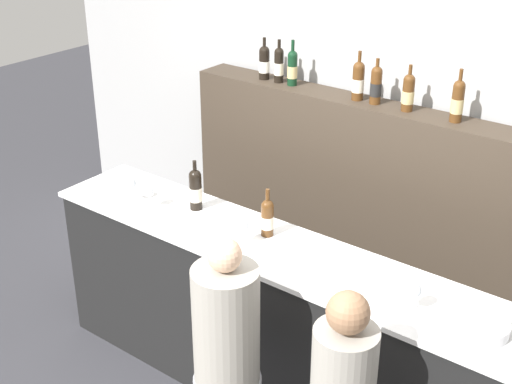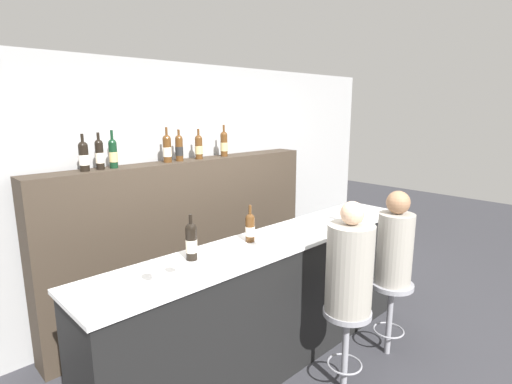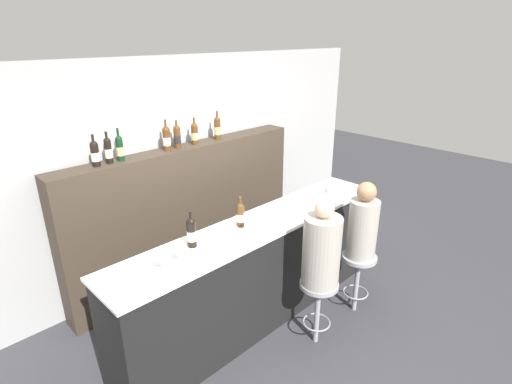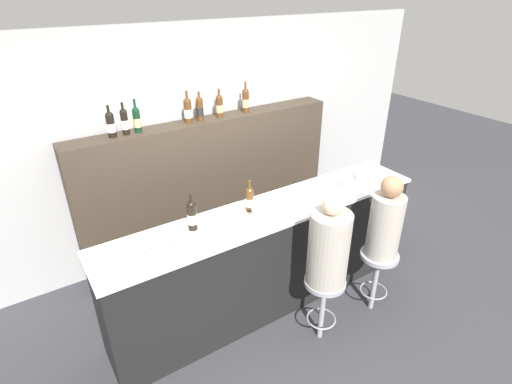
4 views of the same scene
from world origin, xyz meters
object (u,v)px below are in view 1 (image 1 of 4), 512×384
at_px(wine_bottle_backbar_5, 408,92).
at_px(wine_glass_1, 148,192).
at_px(wine_bottle_counter_0, 196,189).
at_px(guest_seated_left, 226,322).
at_px(wine_glass_3, 413,291).
at_px(guest_seated_right, 344,378).
at_px(wine_glass_2, 242,226).
at_px(wine_bottle_backbar_4, 376,85).
at_px(metal_bowl, 483,328).
at_px(wine_bottle_backbar_1, 279,65).
at_px(wine_bottle_backbar_3, 358,80).
at_px(wine_bottle_counter_1, 267,217).
at_px(wine_glass_0, 130,185).
at_px(wine_bottle_backbar_2, 292,67).
at_px(wine_bottle_backbar_0, 264,62).
at_px(wine_bottle_backbar_6, 458,101).

relative_size(wine_bottle_backbar_5, wine_glass_1, 2.00).
distance_m(wine_bottle_counter_0, guest_seated_left, 1.16).
xyz_separation_m(wine_bottle_backbar_5, wine_glass_3, (0.72, -1.27, -0.55)).
bearing_deg(guest_seated_right, wine_glass_2, 151.20).
bearing_deg(wine_bottle_backbar_4, metal_bowl, -43.37).
bearing_deg(metal_bowl, wine_glass_1, -179.04).
bearing_deg(guest_seated_left, wine_glass_2, 121.45).
distance_m(wine_bottle_backbar_1, wine_bottle_backbar_3, 0.65).
bearing_deg(guest_seated_right, wine_bottle_counter_1, 142.88).
xyz_separation_m(wine_glass_0, guest_seated_left, (1.27, -0.57, -0.19)).
bearing_deg(wine_bottle_backbar_2, wine_glass_3, -38.01).
distance_m(wine_glass_0, metal_bowl, 2.35).
relative_size(wine_bottle_counter_1, wine_bottle_backbar_4, 0.98).
relative_size(wine_bottle_counter_1, wine_bottle_backbar_1, 0.97).
relative_size(wine_bottle_counter_0, wine_bottle_backbar_1, 1.06).
distance_m(wine_bottle_backbar_0, wine_glass_1, 1.38).
xyz_separation_m(wine_bottle_backbar_2, wine_glass_1, (-0.21, -1.27, -0.56)).
distance_m(wine_bottle_backbar_5, guest_seated_left, 1.97).
xyz_separation_m(wine_bottle_backbar_0, wine_bottle_backbar_6, (1.48, -0.00, 0.01)).
distance_m(wine_bottle_backbar_4, guest_seated_left, 1.99).
bearing_deg(metal_bowl, wine_bottle_backbar_1, 149.52).
bearing_deg(wine_glass_3, metal_bowl, 5.95).
bearing_deg(metal_bowl, guest_seated_right, -123.11).
relative_size(wine_bottle_backbar_1, wine_bottle_backbar_3, 0.93).
height_order(wine_bottle_counter_0, guest_seated_right, guest_seated_right).
bearing_deg(wine_glass_3, wine_bottle_backbar_0, 145.90).
xyz_separation_m(wine_bottle_backbar_5, guest_seated_right, (0.67, -1.83, -0.73)).
height_order(wine_bottle_counter_1, wine_glass_2, wine_bottle_counter_1).
relative_size(wine_bottle_backbar_0, wine_bottle_backbar_2, 0.94).
distance_m(wine_bottle_backbar_1, wine_bottle_backbar_6, 1.35).
height_order(wine_bottle_backbar_5, wine_glass_2, wine_bottle_backbar_5).
bearing_deg(wine_glass_2, wine_glass_3, -0.00).
height_order(wine_bottle_counter_1, wine_bottle_backbar_5, wine_bottle_backbar_5).
relative_size(wine_bottle_counter_0, wine_bottle_backbar_2, 1.01).
distance_m(wine_glass_0, wine_glass_2, 0.92).
xyz_separation_m(wine_bottle_counter_1, wine_glass_2, (-0.05, -0.18, -0.00)).
bearing_deg(wine_bottle_backbar_2, guest_seated_right, -49.30).
height_order(metal_bowl, guest_seated_left, guest_seated_left).
bearing_deg(wine_bottle_backbar_2, wine_bottle_counter_1, -61.36).
xyz_separation_m(wine_bottle_backbar_0, metal_bowl, (2.22, -1.23, -0.64)).
bearing_deg(wine_bottle_backbar_1, wine_glass_0, -101.54).
relative_size(wine_bottle_counter_0, wine_glass_1, 2.18).
bearing_deg(wine_glass_1, wine_glass_2, 0.00).
relative_size(wine_bottle_counter_0, wine_glass_2, 2.05).
height_order(wine_bottle_backbar_2, wine_glass_0, wine_bottle_backbar_2).
xyz_separation_m(wine_bottle_backbar_1, wine_bottle_backbar_2, (0.12, 0.00, -0.00)).
height_order(wine_bottle_backbar_5, wine_glass_0, wine_bottle_backbar_5).
distance_m(wine_glass_3, guest_seated_left, 0.94).
bearing_deg(wine_bottle_backbar_1, wine_bottle_backbar_2, 0.00).
distance_m(wine_bottle_counter_0, guest_seated_right, 1.73).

